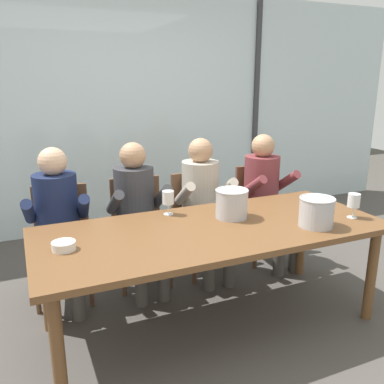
{
  "coord_description": "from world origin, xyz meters",
  "views": [
    {
      "loc": [
        -1.13,
        -2.24,
        1.66
      ],
      "look_at": [
        0.0,
        0.35,
        0.87
      ],
      "focal_mm": 38.0,
      "sensor_mm": 36.0,
      "label": 1
    }
  ],
  "objects_px": {
    "chair_right_of_center": "(260,205)",
    "person_beige_jumper": "(204,199)",
    "ice_bucket_secondary": "(316,212)",
    "chair_left_of_center": "(139,222)",
    "chair_center": "(198,214)",
    "wine_glass_by_left_taster": "(354,202)",
    "ice_bucket_primary": "(232,203)",
    "tasting_bowl": "(64,246)",
    "person_navy_polo": "(58,217)",
    "chair_near_curtain": "(62,233)",
    "dining_table": "(213,237)",
    "person_maroon_top": "(266,191)",
    "wine_glass_near_bucket": "(168,199)",
    "person_charcoal_jacket": "(137,207)"
  },
  "relations": [
    {
      "from": "chair_right_of_center",
      "to": "person_beige_jumper",
      "type": "distance_m",
      "value": 0.69
    },
    {
      "from": "chair_right_of_center",
      "to": "ice_bucket_secondary",
      "type": "distance_m",
      "value": 1.23
    },
    {
      "from": "chair_left_of_center",
      "to": "chair_center",
      "type": "relative_size",
      "value": 1.0
    },
    {
      "from": "chair_right_of_center",
      "to": "wine_glass_by_left_taster",
      "type": "height_order",
      "value": "wine_glass_by_left_taster"
    },
    {
      "from": "ice_bucket_primary",
      "to": "tasting_bowl",
      "type": "height_order",
      "value": "ice_bucket_primary"
    },
    {
      "from": "person_navy_polo",
      "to": "chair_near_curtain",
      "type": "bearing_deg",
      "value": 79.87
    },
    {
      "from": "dining_table",
      "to": "person_navy_polo",
      "type": "distance_m",
      "value": 1.18
    },
    {
      "from": "chair_center",
      "to": "ice_bucket_secondary",
      "type": "relative_size",
      "value": 3.72
    },
    {
      "from": "chair_center",
      "to": "person_navy_polo",
      "type": "distance_m",
      "value": 1.21
    },
    {
      "from": "person_maroon_top",
      "to": "ice_bucket_secondary",
      "type": "distance_m",
      "value": 1.06
    },
    {
      "from": "chair_center",
      "to": "wine_glass_near_bucket",
      "type": "relative_size",
      "value": 4.97
    },
    {
      "from": "chair_near_curtain",
      "to": "chair_right_of_center",
      "type": "height_order",
      "value": "same"
    },
    {
      "from": "person_navy_polo",
      "to": "wine_glass_near_bucket",
      "type": "height_order",
      "value": "person_navy_polo"
    },
    {
      "from": "chair_near_curtain",
      "to": "ice_bucket_secondary",
      "type": "xyz_separation_m",
      "value": [
        1.51,
        -1.13,
        0.32
      ]
    },
    {
      "from": "chair_left_of_center",
      "to": "chair_right_of_center",
      "type": "relative_size",
      "value": 1.0
    },
    {
      "from": "dining_table",
      "to": "chair_left_of_center",
      "type": "xyz_separation_m",
      "value": [
        -0.26,
        0.89,
        -0.15
      ]
    },
    {
      "from": "ice_bucket_primary",
      "to": "wine_glass_near_bucket",
      "type": "xyz_separation_m",
      "value": [
        -0.38,
        0.24,
        0.01
      ]
    },
    {
      "from": "dining_table",
      "to": "ice_bucket_primary",
      "type": "bearing_deg",
      "value": 31.35
    },
    {
      "from": "dining_table",
      "to": "person_beige_jumper",
      "type": "distance_m",
      "value": 0.81
    },
    {
      "from": "chair_left_of_center",
      "to": "ice_bucket_primary",
      "type": "distance_m",
      "value": 0.95
    },
    {
      "from": "ice_bucket_primary",
      "to": "wine_glass_by_left_taster",
      "type": "bearing_deg",
      "value": -24.04
    },
    {
      "from": "ice_bucket_primary",
      "to": "tasting_bowl",
      "type": "relative_size",
      "value": 1.71
    },
    {
      "from": "person_navy_polo",
      "to": "chair_left_of_center",
      "type": "bearing_deg",
      "value": 16.11
    },
    {
      "from": "person_maroon_top",
      "to": "person_beige_jumper",
      "type": "bearing_deg",
      "value": 174.52
    },
    {
      "from": "person_beige_jumper",
      "to": "ice_bucket_primary",
      "type": "height_order",
      "value": "person_beige_jumper"
    },
    {
      "from": "person_maroon_top",
      "to": "wine_glass_near_bucket",
      "type": "height_order",
      "value": "person_maroon_top"
    },
    {
      "from": "ice_bucket_secondary",
      "to": "chair_near_curtain",
      "type": "bearing_deg",
      "value": 143.22
    },
    {
      "from": "wine_glass_near_bucket",
      "to": "person_maroon_top",
      "type": "bearing_deg",
      "value": 19.7
    },
    {
      "from": "chair_near_curtain",
      "to": "wine_glass_by_left_taster",
      "type": "distance_m",
      "value": 2.18
    },
    {
      "from": "chair_center",
      "to": "person_beige_jumper",
      "type": "bearing_deg",
      "value": -95.12
    },
    {
      "from": "chair_center",
      "to": "person_navy_polo",
      "type": "height_order",
      "value": "person_navy_polo"
    },
    {
      "from": "chair_left_of_center",
      "to": "person_charcoal_jacket",
      "type": "relative_size",
      "value": 0.73
    },
    {
      "from": "person_beige_jumper",
      "to": "wine_glass_by_left_taster",
      "type": "xyz_separation_m",
      "value": [
        0.69,
        -0.98,
        0.17
      ]
    },
    {
      "from": "dining_table",
      "to": "chair_center",
      "type": "bearing_deg",
      "value": 71.73
    },
    {
      "from": "chair_right_of_center",
      "to": "person_maroon_top",
      "type": "relative_size",
      "value": 0.73
    },
    {
      "from": "ice_bucket_secondary",
      "to": "person_beige_jumper",
      "type": "bearing_deg",
      "value": 108.75
    },
    {
      "from": "chair_near_curtain",
      "to": "ice_bucket_primary",
      "type": "distance_m",
      "value": 1.35
    },
    {
      "from": "dining_table",
      "to": "chair_center",
      "type": "height_order",
      "value": "chair_center"
    },
    {
      "from": "dining_table",
      "to": "wine_glass_near_bucket",
      "type": "height_order",
      "value": "wine_glass_near_bucket"
    },
    {
      "from": "chair_near_curtain",
      "to": "chair_center",
      "type": "distance_m",
      "value": 1.17
    },
    {
      "from": "chair_right_of_center",
      "to": "wine_glass_near_bucket",
      "type": "height_order",
      "value": "wine_glass_near_bucket"
    },
    {
      "from": "chair_near_curtain",
      "to": "person_charcoal_jacket",
      "type": "relative_size",
      "value": 0.73
    },
    {
      "from": "person_maroon_top",
      "to": "ice_bucket_secondary",
      "type": "xyz_separation_m",
      "value": [
        -0.29,
        -1.01,
        0.15
      ]
    },
    {
      "from": "dining_table",
      "to": "chair_right_of_center",
      "type": "relative_size",
      "value": 2.66
    },
    {
      "from": "chair_near_curtain",
      "to": "chair_left_of_center",
      "type": "xyz_separation_m",
      "value": [
        0.62,
        0.01,
        0.0
      ]
    },
    {
      "from": "chair_near_curtain",
      "to": "person_beige_jumper",
      "type": "bearing_deg",
      "value": 2.59
    },
    {
      "from": "person_navy_polo",
      "to": "person_maroon_top",
      "type": "xyz_separation_m",
      "value": [
        1.83,
        0.0,
        0.0
      ]
    },
    {
      "from": "person_charcoal_jacket",
      "to": "ice_bucket_secondary",
      "type": "height_order",
      "value": "person_charcoal_jacket"
    },
    {
      "from": "chair_left_of_center",
      "to": "person_beige_jumper",
      "type": "relative_size",
      "value": 0.73
    },
    {
      "from": "dining_table",
      "to": "tasting_bowl",
      "type": "relative_size",
      "value": 16.96
    }
  ]
}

